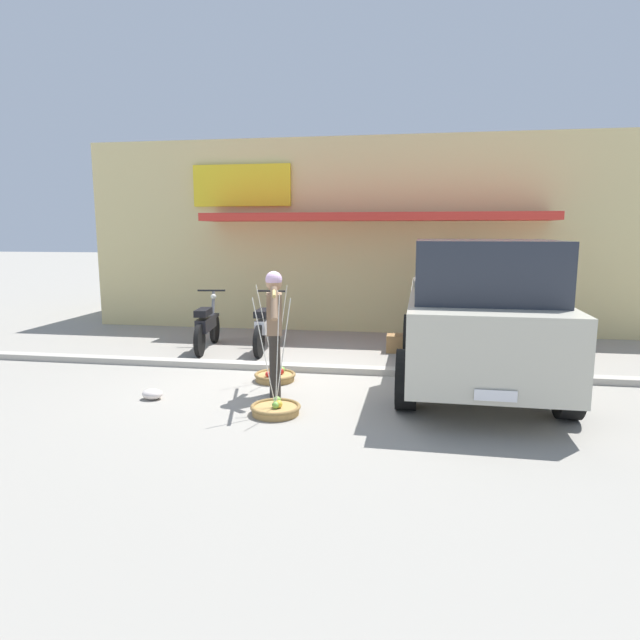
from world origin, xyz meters
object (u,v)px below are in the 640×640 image
at_px(fruit_basket_right_side, 276,408).
at_px(plastic_litter_bag, 152,394).
at_px(motorcycle_second_in_row, 266,327).
at_px(motorcycle_nearest_shop, 207,326).
at_px(wooden_crate, 399,343).
at_px(parked_truck, 477,314).
at_px(fruit_basket_left_side, 275,376).
at_px(fruit_vendor, 274,325).

height_order(fruit_basket_right_side, plastic_litter_bag, fruit_basket_right_side).
height_order(motorcycle_second_in_row, plastic_litter_bag, motorcycle_second_in_row).
relative_size(motorcycle_nearest_shop, wooden_crate, 4.12).
bearing_deg(wooden_crate, motorcycle_nearest_shop, -173.74).
xyz_separation_m(fruit_basket_right_side, plastic_litter_bag, (-1.77, 0.32, -0.01)).
xyz_separation_m(parked_truck, wooden_crate, (-1.14, 1.99, -0.87)).
relative_size(fruit_basket_right_side, motorcycle_nearest_shop, 0.80).
distance_m(fruit_basket_right_side, wooden_crate, 4.02).
distance_m(motorcycle_nearest_shop, motorcycle_second_in_row, 1.13).
bearing_deg(plastic_litter_bag, fruit_basket_left_side, 39.60).
bearing_deg(motorcycle_second_in_row, parked_truck, -25.34).
height_order(parked_truck, plastic_litter_bag, parked_truck).
relative_size(fruit_basket_left_side, wooden_crate, 3.30).
height_order(fruit_vendor, motorcycle_second_in_row, fruit_vendor).
bearing_deg(fruit_basket_left_side, motorcycle_nearest_shop, 133.28).
distance_m(plastic_litter_bag, wooden_crate, 4.68).
bearing_deg(parked_truck, fruit_vendor, -159.17).
bearing_deg(fruit_basket_right_side, wooden_crate, 69.58).
distance_m(fruit_basket_left_side, plastic_litter_bag, 1.81).
relative_size(motorcycle_second_in_row, parked_truck, 0.38).
xyz_separation_m(fruit_vendor, motorcycle_second_in_row, (-0.85, 2.73, -0.52)).
height_order(fruit_vendor, plastic_litter_bag, fruit_vendor).
bearing_deg(motorcycle_second_in_row, wooden_crate, 6.90).
relative_size(parked_truck, plastic_litter_bag, 16.96).
bearing_deg(fruit_vendor, fruit_basket_left_side, 104.12).
xyz_separation_m(fruit_vendor, parked_truck, (2.73, 1.04, 0.05)).
relative_size(fruit_basket_left_side, plastic_litter_bag, 5.18).
relative_size(fruit_basket_left_side, parked_truck, 0.31).
xyz_separation_m(motorcycle_nearest_shop, plastic_litter_bag, (0.40, -3.06, -0.38)).
bearing_deg(motorcycle_second_in_row, fruit_basket_left_side, -71.57).
height_order(motorcycle_nearest_shop, wooden_crate, motorcycle_nearest_shop).
bearing_deg(wooden_crate, fruit_basket_left_side, -127.72).
distance_m(fruit_vendor, parked_truck, 2.92).
bearing_deg(fruit_basket_left_side, fruit_vendor, -75.88).
height_order(fruit_vendor, fruit_basket_left_side, fruit_vendor).
relative_size(motorcycle_second_in_row, plastic_litter_bag, 6.51).
distance_m(fruit_basket_right_side, motorcycle_second_in_row, 3.64).
height_order(motorcycle_second_in_row, wooden_crate, motorcycle_second_in_row).
bearing_deg(fruit_basket_right_side, parked_truck, 34.86).
bearing_deg(parked_truck, wooden_crate, 119.83).
height_order(fruit_vendor, wooden_crate, fruit_vendor).
relative_size(fruit_basket_left_side, motorcycle_second_in_row, 0.80).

